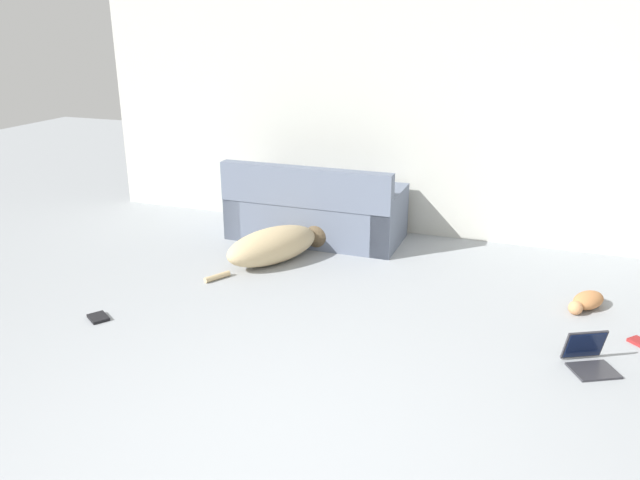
% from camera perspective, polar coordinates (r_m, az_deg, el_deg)
% --- Properties ---
extents(wall_back, '(7.76, 0.06, 2.80)m').
position_cam_1_polar(wall_back, '(6.72, 10.23, 11.93)').
color(wall_back, beige).
rests_on(wall_back, ground_plane).
extents(couch, '(1.84, 0.84, 0.86)m').
position_cam_1_polar(couch, '(6.71, -0.43, 2.47)').
color(couch, slate).
rests_on(couch, ground_plane).
extents(dog, '(0.92, 1.44, 0.34)m').
position_cam_1_polar(dog, '(6.15, -3.66, -0.34)').
color(dog, tan).
rests_on(dog, ground_plane).
extents(cat, '(0.35, 0.47, 0.13)m').
position_cam_1_polar(cat, '(5.60, 23.19, -5.16)').
color(cat, '#BC7A47').
rests_on(cat, ground_plane).
extents(laptop_open, '(0.40, 0.40, 0.24)m').
position_cam_1_polar(laptop_open, '(4.72, 23.31, -9.66)').
color(laptop_open, '#2D2D33').
rests_on(laptop_open, ground_plane).
extents(book_black, '(0.22, 0.21, 0.02)m').
position_cam_1_polar(book_black, '(5.30, -19.61, -6.69)').
color(book_black, black).
rests_on(book_black, ground_plane).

